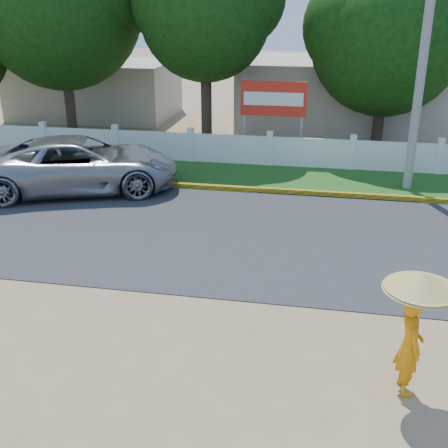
# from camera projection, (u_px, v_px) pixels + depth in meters

# --- Properties ---
(ground) EXTENTS (120.00, 120.00, 0.00)m
(ground) POSITION_uv_depth(u_px,v_px,m) (205.00, 325.00, 10.80)
(ground) COLOR #9E8460
(ground) RESTS_ON ground
(road) EXTENTS (60.00, 7.00, 0.02)m
(road) POSITION_uv_depth(u_px,v_px,m) (241.00, 234.00, 14.89)
(road) COLOR #38383A
(road) RESTS_ON ground
(grass_verge) EXTENTS (60.00, 3.50, 0.03)m
(grass_verge) POSITION_uv_depth(u_px,v_px,m) (264.00, 176.00, 19.67)
(grass_verge) COLOR #2D601E
(grass_verge) RESTS_ON ground
(curb) EXTENTS (40.00, 0.18, 0.16)m
(curb) POSITION_uv_depth(u_px,v_px,m) (258.00, 190.00, 18.10)
(curb) COLOR yellow
(curb) RESTS_ON ground
(fence) EXTENTS (40.00, 0.10, 1.10)m
(fence) POSITION_uv_depth(u_px,v_px,m) (269.00, 151.00, 20.79)
(fence) COLOR silver
(fence) RESTS_ON ground
(building_near) EXTENTS (10.00, 6.00, 3.20)m
(building_near) POSITION_uv_depth(u_px,v_px,m) (350.00, 96.00, 26.09)
(building_near) COLOR #B7AD99
(building_near) RESTS_ON ground
(building_far) EXTENTS (8.00, 5.00, 2.80)m
(building_far) POSITION_uv_depth(u_px,v_px,m) (96.00, 89.00, 29.28)
(building_far) COLOR #B7AD99
(building_far) RESTS_ON ground
(utility_pole) EXTENTS (0.28, 0.28, 6.97)m
(utility_pole) POSITION_uv_depth(u_px,v_px,m) (420.00, 80.00, 17.19)
(utility_pole) COLOR gray
(utility_pole) RESTS_ON ground
(vehicle) EXTENTS (6.86, 4.84, 1.74)m
(vehicle) POSITION_uv_depth(u_px,v_px,m) (80.00, 164.00, 18.01)
(vehicle) COLOR #94969B
(vehicle) RESTS_ON ground
(monk_with_parasol) EXTENTS (1.15, 1.15, 2.10)m
(monk_with_parasol) POSITION_uv_depth(u_px,v_px,m) (415.00, 316.00, 8.50)
(monk_with_parasol) COLOR orange
(monk_with_parasol) RESTS_ON ground
(billboard) EXTENTS (2.50, 0.13, 2.95)m
(billboard) POSITION_uv_depth(u_px,v_px,m) (273.00, 103.00, 21.20)
(billboard) COLOR gray
(billboard) RESTS_ON ground
(tree_row) EXTENTS (33.61, 6.84, 8.88)m
(tree_row) POSITION_uv_depth(u_px,v_px,m) (259.00, 21.00, 21.86)
(tree_row) COLOR #473828
(tree_row) RESTS_ON ground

